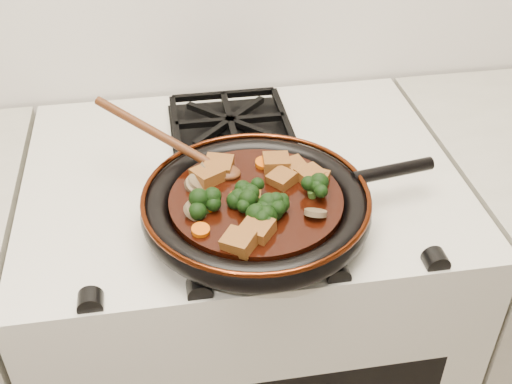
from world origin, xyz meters
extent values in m
cube|color=beige|center=(0.00, 1.69, 0.45)|extent=(0.76, 0.60, 0.90)
cylinder|color=black|center=(0.00, 1.54, 0.93)|extent=(0.33, 0.33, 0.01)
torus|color=black|center=(0.00, 1.54, 0.94)|extent=(0.36, 0.36, 0.04)
torus|color=#471B0A|center=(0.00, 1.54, 0.96)|extent=(0.35, 0.35, 0.01)
cylinder|color=black|center=(0.23, 1.57, 0.96)|extent=(0.14, 0.04, 0.02)
cylinder|color=black|center=(0.00, 1.54, 0.95)|extent=(0.27, 0.27, 0.02)
cube|color=brown|center=(-0.01, 1.53, 0.97)|extent=(0.04, 0.04, 0.02)
cube|color=brown|center=(0.10, 1.56, 0.97)|extent=(0.04, 0.05, 0.02)
cube|color=brown|center=(-0.01, 1.45, 0.97)|extent=(0.06, 0.06, 0.03)
cube|color=brown|center=(0.05, 1.57, 0.97)|extent=(0.05, 0.05, 0.03)
cube|color=brown|center=(-0.04, 1.43, 0.97)|extent=(0.06, 0.06, 0.03)
cube|color=brown|center=(0.08, 1.60, 0.97)|extent=(0.04, 0.04, 0.02)
cube|color=brown|center=(0.09, 1.57, 0.97)|extent=(0.05, 0.05, 0.02)
cube|color=brown|center=(-0.05, 1.62, 0.97)|extent=(0.05, 0.05, 0.03)
cube|color=brown|center=(-0.07, 1.59, 0.97)|extent=(0.06, 0.06, 0.03)
cube|color=brown|center=(0.05, 1.61, 0.97)|extent=(0.05, 0.05, 0.03)
cylinder|color=#CB5005|center=(-0.07, 1.52, 0.96)|extent=(0.03, 0.03, 0.01)
cylinder|color=#CB5005|center=(-0.09, 1.47, 0.96)|extent=(0.03, 0.03, 0.01)
cylinder|color=#CB5005|center=(-0.03, 1.53, 0.96)|extent=(0.03, 0.03, 0.01)
cylinder|color=#CB5005|center=(0.06, 1.60, 0.96)|extent=(0.03, 0.03, 0.02)
cylinder|color=#CB5005|center=(0.02, 1.51, 0.96)|extent=(0.03, 0.03, 0.01)
cylinder|color=#CB5005|center=(0.03, 1.62, 0.96)|extent=(0.03, 0.03, 0.01)
cylinder|color=brown|center=(-0.06, 1.61, 0.97)|extent=(0.04, 0.04, 0.03)
cylinder|color=brown|center=(0.08, 1.48, 0.97)|extent=(0.04, 0.04, 0.02)
cylinder|color=brown|center=(-0.09, 1.51, 0.97)|extent=(0.04, 0.04, 0.03)
cylinder|color=brown|center=(-0.09, 1.58, 0.97)|extent=(0.04, 0.04, 0.02)
cylinder|color=brown|center=(-0.09, 1.58, 0.97)|extent=(0.04, 0.04, 0.03)
ellipsoid|color=#4B2510|center=(-0.04, 1.61, 0.96)|extent=(0.07, 0.07, 0.02)
cylinder|color=#4B2510|center=(-0.13, 1.67, 1.00)|extent=(0.02, 0.02, 0.25)
camera|label=1|loc=(-0.12, 0.77, 1.56)|focal=45.00mm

